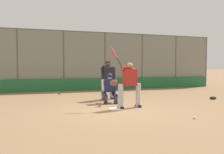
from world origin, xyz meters
The scene contains 12 objects.
ground_plane centered at (0.00, 0.00, 0.00)m, with size 160.00×160.00×0.00m, color #93704C.
home_plate_marker centered at (0.00, 0.00, 0.01)m, with size 0.43×0.43×0.01m, color white.
backstop_fence centered at (0.00, -6.23, 1.89)m, with size 17.88×0.08×3.60m.
padding_wall centered at (0.00, -6.13, 0.36)m, with size 17.44×0.18×0.72m, color #236638.
bleachers_beyond centered at (-3.23, -8.38, 0.38)m, with size 12.46×1.95×1.16m.
batter_at_plate centered at (-0.52, -0.08, 0.87)m, with size 1.07×0.57×2.14m.
catcher_behind_plate centered at (-0.14, -1.22, 0.62)m, with size 0.64×0.77×1.19m.
umpire_home centered at (-0.33, -2.19, 0.91)m, with size 0.69×0.43×1.69m.
spare_bat_near_backstop centered at (-0.77, -4.99, 0.03)m, with size 0.28×0.79×0.07m.
spare_bat_by_padding centered at (1.68, -5.00, 0.03)m, with size 0.17×0.86×0.07m.
fielding_glove_on_dirt centered at (-4.83, -0.91, 0.06)m, with size 0.34×0.25×0.12m.
baseball_loose centered at (-1.66, 1.95, 0.04)m, with size 0.07×0.07×0.07m, color white.
Camera 1 is at (2.26, 7.03, 1.46)m, focal length 35.00 mm.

